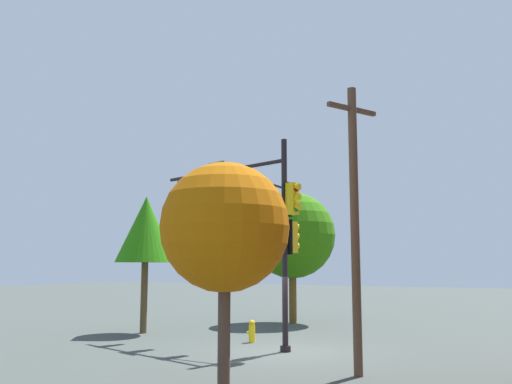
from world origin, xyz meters
TOP-DOWN VIEW (x-y plane):
  - ground_plane at (0.00, 0.00)m, footprint 120.00×120.00m
  - signal_pole_assembly at (1.67, -0.57)m, footprint 6.92×2.37m
  - utility_pole at (-3.39, 2.88)m, footprint 0.94×1.65m
  - fire_hydrant at (2.05, -1.47)m, footprint 0.33×0.24m
  - tree_near at (-1.41, 6.46)m, footprint 2.99×2.99m
  - tree_mid at (7.56, -1.88)m, footprint 2.62×2.62m
  - tree_far at (3.46, -8.62)m, footprint 4.43×4.43m

SIDE VIEW (x-z plane):
  - ground_plane at x=0.00m, z-range 0.00..0.00m
  - fire_hydrant at x=2.05m, z-range 0.00..0.83m
  - tree_near at x=-1.41m, z-range 1.11..6.37m
  - utility_pole at x=-3.39m, z-range 0.18..8.00m
  - tree_far at x=3.46m, z-range 1.10..7.75m
  - tree_mid at x=7.56m, z-range 1.47..7.41m
  - signal_pole_assembly at x=1.67m, z-range 1.35..8.67m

